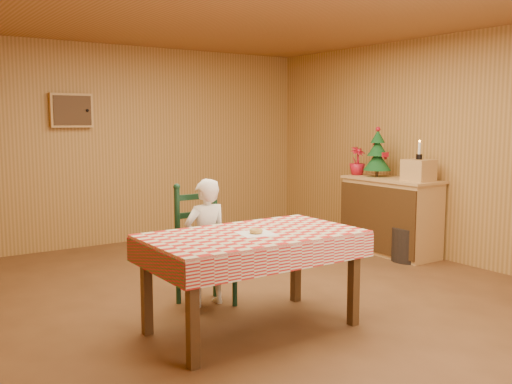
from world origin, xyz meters
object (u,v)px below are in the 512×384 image
Objects in this scene: dining_table at (252,243)px; shelf_unit at (390,216)px; storage_bin at (409,244)px; ladder_chair at (203,248)px; seated_child at (206,242)px; crate at (419,170)px; christmas_tree at (377,154)px.

dining_table is 1.34× the size of shelf_unit.
dining_table is 2.88m from storage_bin.
ladder_chair is 2.74m from storage_bin.
shelf_unit is (2.84, 0.40, -0.04)m from ladder_chair.
seated_child is 3.75× the size of crate.
christmas_tree reaches higher than shelf_unit.
ladder_chair is 2.90m from crate.
christmas_tree is at bearing 79.36° from storage_bin.
christmas_tree reaches higher than ladder_chair.
dining_table is 0.81m from ladder_chair.
dining_table is at bearing -157.26° from shelf_unit.
seated_child is 2.85× the size of storage_bin.
dining_table is at bearing 90.00° from seated_child.
christmas_tree is 1.21m from storage_bin.
shelf_unit is at bearing -91.98° from christmas_tree.
ladder_chair is at bearing -171.92° from shelf_unit.
dining_table is 1.53× the size of ladder_chair.
seated_child is at bearing -166.01° from christmas_tree.
seated_child is 2.89m from crate.
seated_child is 1.81× the size of christmas_tree.
seated_child is 2.88m from shelf_unit.
ladder_chair is at bearing -179.95° from crate.
ladder_chair is 0.87× the size of shelf_unit.
ladder_chair reaches higher than dining_table.
dining_table is 3.09m from shelf_unit.
ladder_chair is at bearing 90.00° from dining_table.
seated_child is 3.00m from christmas_tree.
storage_bin is (2.73, 0.01, -0.31)m from ladder_chair.
crate is (2.85, 0.00, 0.55)m from ladder_chair.
christmas_tree reaches higher than dining_table.
dining_table is 1.47× the size of seated_child.
ladder_chair is 2.73× the size of storage_bin.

